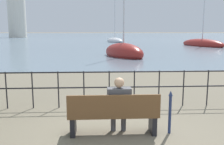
% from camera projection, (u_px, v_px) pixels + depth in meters
% --- Properties ---
extents(ground_plane, '(1000.00, 1000.00, 0.00)m').
position_uv_depth(ground_plane, '(113.00, 133.00, 5.33)').
color(ground_plane, '#7A705B').
extents(harbor_water, '(600.00, 300.00, 0.01)m').
position_uv_depth(harbor_water, '(98.00, 35.00, 161.25)').
color(harbor_water, slate).
rests_on(harbor_water, ground_plane).
extents(park_bench, '(1.89, 0.45, 0.90)m').
position_uv_depth(park_bench, '(114.00, 115.00, 5.19)').
color(park_bench, brown).
rests_on(park_bench, ground_plane).
extents(seated_person_left, '(0.50, 0.35, 1.22)m').
position_uv_depth(seated_person_left, '(119.00, 103.00, 5.24)').
color(seated_person_left, '#4C4C51').
rests_on(seated_person_left, ground_plane).
extents(promenade_railing, '(11.57, 0.04, 1.05)m').
position_uv_depth(promenade_railing, '(109.00, 83.00, 7.10)').
color(promenade_railing, black).
rests_on(promenade_railing, ground_plane).
extents(closed_umbrella, '(0.09, 0.09, 0.93)m').
position_uv_depth(closed_umbrella, '(170.00, 110.00, 5.27)').
color(closed_umbrella, navy).
rests_on(closed_umbrella, ground_plane).
extents(sailboat_0, '(4.12, 5.77, 8.05)m').
position_uv_depth(sailboat_0, '(123.00, 52.00, 21.40)').
color(sailboat_0, maroon).
rests_on(sailboat_0, ground_plane).
extents(sailboat_1, '(3.97, 7.15, 9.63)m').
position_uv_depth(sailboat_1, '(115.00, 41.00, 49.82)').
color(sailboat_1, silver).
rests_on(sailboat_1, ground_plane).
extents(sailboat_2, '(4.56, 8.67, 10.87)m').
position_uv_depth(sailboat_2, '(202.00, 44.00, 36.25)').
color(sailboat_2, maroon).
rests_on(sailboat_2, ground_plane).
extents(harbor_lighthouse, '(6.03, 6.03, 22.14)m').
position_uv_depth(harbor_lighthouse, '(16.00, 7.00, 85.94)').
color(harbor_lighthouse, silver).
rests_on(harbor_lighthouse, ground_plane).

